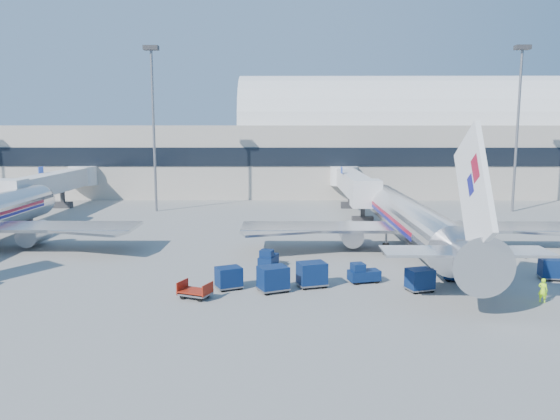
{
  "coord_description": "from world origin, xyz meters",
  "views": [
    {
      "loc": [
        -2.01,
        -45.81,
        11.57
      ],
      "look_at": [
        -2.4,
        6.0,
        3.78
      ],
      "focal_mm": 35.0,
      "sensor_mm": 36.0,
      "label": 1
    }
  ],
  "objects_px": {
    "barrier_near": "(507,254)",
    "tug_left": "(268,259)",
    "cart_solo_far": "(552,269)",
    "ramp_worker": "(543,290)",
    "cart_open_red": "(195,293)",
    "mast_east": "(519,104)",
    "mast_west": "(153,104)",
    "cart_train_a": "(312,274)",
    "tug_lead": "(363,274)",
    "airliner_main": "(412,222)",
    "cart_train_b": "(273,278)",
    "jetbridge_mid": "(55,183)",
    "jetbridge_near": "(352,183)",
    "tug_right": "(460,273)",
    "cart_train_c": "(229,277)",
    "barrier_mid": "(544,254)",
    "cart_solo_near": "(420,279)"
  },
  "relations": [
    {
      "from": "tug_left",
      "to": "cart_solo_far",
      "type": "distance_m",
      "value": 22.31
    },
    {
      "from": "barrier_near",
      "to": "cart_train_a",
      "type": "height_order",
      "value": "cart_train_a"
    },
    {
      "from": "tug_lead",
      "to": "cart_train_a",
      "type": "distance_m",
      "value": 4.1
    },
    {
      "from": "barrier_near",
      "to": "cart_train_a",
      "type": "xyz_separation_m",
      "value": [
        -17.96,
        -8.93,
        0.54
      ]
    },
    {
      "from": "mast_west",
      "to": "barrier_mid",
      "type": "distance_m",
      "value": 51.92
    },
    {
      "from": "jetbridge_mid",
      "to": "cart_train_c",
      "type": "xyz_separation_m",
      "value": [
        28.39,
        -38.32,
        -3.06
      ]
    },
    {
      "from": "barrier_mid",
      "to": "cart_solo_near",
      "type": "height_order",
      "value": "cart_solo_near"
    },
    {
      "from": "cart_train_a",
      "to": "tug_right",
      "type": "bearing_deg",
      "value": -10.29
    },
    {
      "from": "jetbridge_near",
      "to": "tug_lead",
      "type": "xyz_separation_m",
      "value": [
        -3.64,
        -36.55,
        -3.23
      ]
    },
    {
      "from": "mast_west",
      "to": "cart_open_red",
      "type": "relative_size",
      "value": 9.01
    },
    {
      "from": "barrier_mid",
      "to": "mast_west",
      "type": "bearing_deg",
      "value": 145.86
    },
    {
      "from": "tug_left",
      "to": "cart_solo_near",
      "type": "relative_size",
      "value": 1.18
    },
    {
      "from": "tug_left",
      "to": "mast_west",
      "type": "bearing_deg",
      "value": 43.58
    },
    {
      "from": "cart_train_b",
      "to": "ramp_worker",
      "type": "xyz_separation_m",
      "value": [
        18.12,
        -2.25,
        -0.15
      ]
    },
    {
      "from": "airliner_main",
      "to": "cart_solo_near",
      "type": "distance_m",
      "value": 12.83
    },
    {
      "from": "barrier_mid",
      "to": "mast_east",
      "type": "bearing_deg",
      "value": 72.74
    },
    {
      "from": "barrier_near",
      "to": "tug_lead",
      "type": "xyz_separation_m",
      "value": [
        -14.04,
        -7.74,
        0.24
      ]
    },
    {
      "from": "cart_solo_far",
      "to": "tug_left",
      "type": "bearing_deg",
      "value": 177.69
    },
    {
      "from": "airliner_main",
      "to": "tug_left",
      "type": "height_order",
      "value": "airliner_main"
    },
    {
      "from": "jetbridge_near",
      "to": "tug_right",
      "type": "height_order",
      "value": "jetbridge_near"
    },
    {
      "from": "cart_solo_far",
      "to": "cart_open_red",
      "type": "xyz_separation_m",
      "value": [
        -26.71,
        -4.86,
        -0.45
      ]
    },
    {
      "from": "mast_west",
      "to": "barrier_mid",
      "type": "height_order",
      "value": "mast_west"
    },
    {
      "from": "jetbridge_mid",
      "to": "cart_solo_near",
      "type": "bearing_deg",
      "value": -42.63
    },
    {
      "from": "cart_train_b",
      "to": "cart_solo_near",
      "type": "height_order",
      "value": "cart_train_b"
    },
    {
      "from": "mast_west",
      "to": "ramp_worker",
      "type": "xyz_separation_m",
      "value": [
        35.34,
        -40.4,
        -13.96
      ]
    },
    {
      "from": "mast_east",
      "to": "barrier_mid",
      "type": "relative_size",
      "value": 7.53
    },
    {
      "from": "jetbridge_mid",
      "to": "cart_train_c",
      "type": "bearing_deg",
      "value": -53.47
    },
    {
      "from": "tug_right",
      "to": "cart_open_red",
      "type": "relative_size",
      "value": 1.02
    },
    {
      "from": "mast_west",
      "to": "cart_solo_far",
      "type": "relative_size",
      "value": 11.37
    },
    {
      "from": "mast_east",
      "to": "barrier_near",
      "type": "bearing_deg",
      "value": -113.2
    },
    {
      "from": "tug_right",
      "to": "cart_solo_near",
      "type": "bearing_deg",
      "value": -111.02
    },
    {
      "from": "cart_solo_far",
      "to": "ramp_worker",
      "type": "distance_m",
      "value": 6.45
    },
    {
      "from": "airliner_main",
      "to": "cart_solo_far",
      "type": "distance_m",
      "value": 12.89
    },
    {
      "from": "airliner_main",
      "to": "cart_train_b",
      "type": "distance_m",
      "value": 18.09
    },
    {
      "from": "jetbridge_mid",
      "to": "cart_open_red",
      "type": "height_order",
      "value": "jetbridge_mid"
    },
    {
      "from": "cart_train_b",
      "to": "cart_solo_near",
      "type": "distance_m",
      "value": 10.49
    },
    {
      "from": "cart_solo_far",
      "to": "cart_open_red",
      "type": "height_order",
      "value": "cart_solo_far"
    },
    {
      "from": "barrier_mid",
      "to": "cart_solo_far",
      "type": "height_order",
      "value": "cart_solo_far"
    },
    {
      "from": "barrier_mid",
      "to": "cart_train_c",
      "type": "distance_m",
      "value": 28.92
    },
    {
      "from": "jetbridge_near",
      "to": "barrier_near",
      "type": "distance_m",
      "value": 30.82
    },
    {
      "from": "mast_west",
      "to": "tug_right",
      "type": "relative_size",
      "value": 8.85
    },
    {
      "from": "cart_train_a",
      "to": "cart_train_c",
      "type": "relative_size",
      "value": 1.09
    },
    {
      "from": "airliner_main",
      "to": "mast_west",
      "type": "bearing_deg",
      "value": 139.64
    },
    {
      "from": "jetbridge_mid",
      "to": "barrier_near",
      "type": "relative_size",
      "value": 9.17
    },
    {
      "from": "barrier_mid",
      "to": "ramp_worker",
      "type": "relative_size",
      "value": 1.81
    },
    {
      "from": "mast_east",
      "to": "ramp_worker",
      "type": "height_order",
      "value": "mast_east"
    },
    {
      "from": "barrier_near",
      "to": "ramp_worker",
      "type": "height_order",
      "value": "ramp_worker"
    },
    {
      "from": "barrier_near",
      "to": "cart_train_a",
      "type": "bearing_deg",
      "value": -153.57
    },
    {
      "from": "barrier_near",
      "to": "tug_left",
      "type": "bearing_deg",
      "value": -171.76
    },
    {
      "from": "jetbridge_mid",
      "to": "cart_train_b",
      "type": "height_order",
      "value": "jetbridge_mid"
    }
  ]
}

